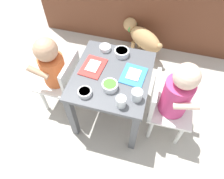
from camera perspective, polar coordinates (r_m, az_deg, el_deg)
name	(u,v)px	position (r m, az deg, el deg)	size (l,w,h in m)	color
ground_plane	(112,112)	(1.71, 0.00, -6.03)	(7.00, 7.00, 0.00)	#B2ADA3
dining_table	(112,83)	(1.40, 0.00, 1.71)	(0.49, 0.53, 0.47)	#515459
seated_child_left	(54,68)	(1.48, -15.49, 5.71)	(0.29, 0.29, 0.66)	white
seated_child_right	(175,95)	(1.32, 16.79, -1.50)	(0.29, 0.29, 0.69)	white
dog	(142,37)	(2.02, 8.22, 13.95)	(0.43, 0.35, 0.30)	tan
food_tray_left	(93,67)	(1.36, -5.16, 6.22)	(0.15, 0.19, 0.02)	red
food_tray_right	(134,75)	(1.32, 5.89, 3.94)	(0.16, 0.18, 0.02)	#388CD8
water_cup_left	(121,102)	(1.16, 2.44, -3.47)	(0.06, 0.06, 0.07)	white
water_cup_right	(137,95)	(1.20, 6.74, -1.60)	(0.06, 0.06, 0.07)	white
cereal_bowl_right_side	(85,92)	(1.23, -7.43, -0.76)	(0.08, 0.08, 0.03)	white
veggie_bowl_far	(110,86)	(1.24, -0.60, 1.03)	(0.10, 0.10, 0.04)	white
veggie_bowl_near	(105,48)	(1.47, -1.89, 11.26)	(0.08, 0.08, 0.03)	white
cereal_bowl_left_side	(122,52)	(1.43, 2.64, 10.07)	(0.10, 0.10, 0.04)	white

